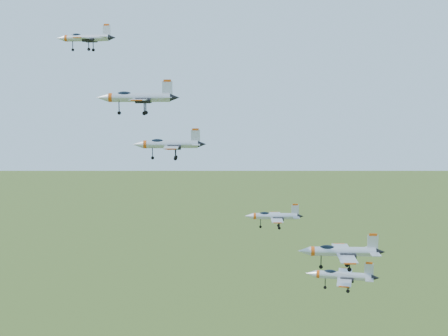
{
  "coord_description": "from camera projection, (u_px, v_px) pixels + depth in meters",
  "views": [
    {
      "loc": [
        8.66,
        -104.33,
        139.11
      ],
      "look_at": [
        3.68,
        -1.21,
        125.07
      ],
      "focal_mm": 50.0,
      "sensor_mm": 36.0,
      "label": 1
    }
  ],
  "objects": [
    {
      "name": "jet_lead",
      "position": [
        85.0,
        38.0,
        117.34
      ],
      "size": [
        11.87,
        9.91,
        3.17
      ],
      "rotation": [
        0.0,
        0.0,
        -0.14
      ],
      "color": "#B0B4BD"
    },
    {
      "name": "jet_left_high",
      "position": [
        137.0,
        97.0,
        103.52
      ],
      "size": [
        13.93,
        11.51,
        3.72
      ],
      "rotation": [
        0.0,
        0.0,
        0.07
      ],
      "color": "#B0B4BD"
    },
    {
      "name": "jet_right_high",
      "position": [
        168.0,
        144.0,
        89.77
      ],
      "size": [
        10.72,
        8.89,
        2.86
      ],
      "rotation": [
        0.0,
        0.0,
        0.09
      ],
      "color": "#B0B4BD"
    },
    {
      "name": "jet_left_low",
      "position": [
        273.0,
        216.0,
        115.37
      ],
      "size": [
        11.0,
        9.05,
        2.94
      ],
      "rotation": [
        0.0,
        0.0,
        0.03
      ],
      "color": "#B0B4BD"
    },
    {
      "name": "jet_right_low",
      "position": [
        340.0,
        251.0,
        96.07
      ],
      "size": [
        13.51,
        11.08,
        3.62
      ],
      "rotation": [
        0.0,
        0.0,
        0.01
      ],
      "color": "#B0B4BD"
    },
    {
      "name": "jet_trail",
      "position": [
        341.0,
        275.0,
        103.16
      ],
      "size": [
        12.12,
        10.15,
        3.25
      ],
      "rotation": [
        0.0,
        0.0,
        -0.17
      ],
      "color": "#B0B4BD"
    }
  ]
}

